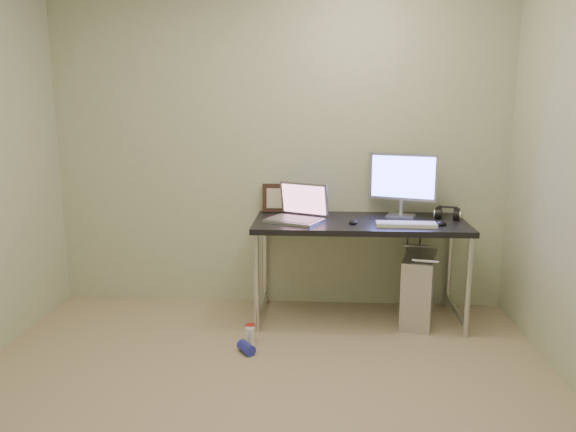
{
  "coord_description": "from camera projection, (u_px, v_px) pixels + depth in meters",
  "views": [
    {
      "loc": [
        0.34,
        -2.57,
        1.6
      ],
      "look_at": [
        0.11,
        1.07,
        0.85
      ],
      "focal_mm": 35.0,
      "sensor_mm": 36.0,
      "label": 1
    }
  ],
  "objects": [
    {
      "name": "webcam",
      "position": [
        306.0,
        201.0,
        4.35
      ],
      "size": [
        0.04,
        0.04,
        0.12
      ],
      "rotation": [
        0.0,
        0.0,
        0.13
      ],
      "color": "silver",
      "rests_on": "desk"
    },
    {
      "name": "picture_frame",
      "position": [
        280.0,
        198.0,
        4.35
      ],
      "size": [
        0.28,
        0.09,
        0.22
      ],
      "primitive_type": "cube",
      "rotation": [
        -0.21,
        0.0,
        0.03
      ],
      "color": "black",
      "rests_on": "desk"
    },
    {
      "name": "wall_back",
      "position": [
        279.0,
        147.0,
        4.32
      ],
      "size": [
        3.5,
        0.02,
        2.5
      ],
      "primitive_type": "cube",
      "color": "beige",
      "rests_on": "ground"
    },
    {
      "name": "can_white",
      "position": [
        250.0,
        336.0,
        3.73
      ],
      "size": [
        0.07,
        0.07,
        0.12
      ],
      "primitive_type": "cylinder",
      "rotation": [
        0.0,
        0.0,
        0.11
      ],
      "color": "white",
      "rests_on": "ground"
    },
    {
      "name": "tower_computer",
      "position": [
        418.0,
        289.0,
        4.1
      ],
      "size": [
        0.32,
        0.52,
        0.53
      ],
      "rotation": [
        0.0,
        0.0,
        -0.25
      ],
      "color": "silver",
      "rests_on": "ground"
    },
    {
      "name": "cable_b",
      "position": [
        418.0,
        261.0,
        4.36
      ],
      "size": [
        0.02,
        0.11,
        0.71
      ],
      "primitive_type": "cylinder",
      "rotation": [
        0.14,
        0.0,
        0.09
      ],
      "color": "black",
      "rests_on": "ground"
    },
    {
      "name": "can_red",
      "position": [
        250.0,
        333.0,
        3.78
      ],
      "size": [
        0.08,
        0.08,
        0.12
      ],
      "primitive_type": "cylinder",
      "rotation": [
        0.0,
        0.0,
        0.12
      ],
      "color": "red",
      "rests_on": "ground"
    },
    {
      "name": "cable_a",
      "position": [
        406.0,
        257.0,
        4.38
      ],
      "size": [
        0.01,
        0.16,
        0.69
      ],
      "primitive_type": "cylinder",
      "rotation": [
        0.21,
        0.0,
        0.0
      ],
      "color": "black",
      "rests_on": "ground"
    },
    {
      "name": "monitor",
      "position": [
        402.0,
        180.0,
        4.15
      ],
      "size": [
        0.49,
        0.21,
        0.47
      ],
      "rotation": [
        0.0,
        0.0,
        -0.33
      ],
      "color": "silver",
      "rests_on": "desk"
    },
    {
      "name": "laptop",
      "position": [
        298.0,
        212.0,
        4.05
      ],
      "size": [
        0.48,
        0.44,
        0.26
      ],
      "rotation": [
        0.0,
        0.0,
        -0.44
      ],
      "color": "silver",
      "rests_on": "desk"
    },
    {
      "name": "headphones",
      "position": [
        447.0,
        215.0,
        4.11
      ],
      "size": [
        0.2,
        0.12,
        0.12
      ],
      "rotation": [
        0.0,
        0.0,
        -0.29
      ],
      "color": "black",
      "rests_on": "desk"
    },
    {
      "name": "mouse_left",
      "position": [
        353.0,
        221.0,
        3.96
      ],
      "size": [
        0.07,
        0.1,
        0.03
      ],
      "primitive_type": "ellipsoid",
      "rotation": [
        0.0,
        0.0,
        -0.07
      ],
      "color": "black",
      "rests_on": "desk"
    },
    {
      "name": "keyboard",
      "position": [
        406.0,
        224.0,
        3.88
      ],
      "size": [
        0.42,
        0.15,
        0.02
      ],
      "primitive_type": "cube",
      "rotation": [
        0.0,
        0.0,
        -0.03
      ],
      "color": "white",
      "rests_on": "desk"
    },
    {
      "name": "can_blue",
      "position": [
        246.0,
        348.0,
        3.62
      ],
      "size": [
        0.13,
        0.15,
        0.07
      ],
      "primitive_type": "cylinder",
      "rotation": [
        1.57,
        0.0,
        0.64
      ],
      "color": "#262CAF",
      "rests_on": "ground"
    },
    {
      "name": "mouse_right",
      "position": [
        441.0,
        222.0,
        3.92
      ],
      "size": [
        0.1,
        0.12,
        0.04
      ],
      "primitive_type": "ellipsoid",
      "rotation": [
        0.0,
        0.0,
        -0.29
      ],
      "color": "black",
      "rests_on": "desk"
    },
    {
      "name": "floor",
      "position": [
        253.0,
        421.0,
        2.86
      ],
      "size": [
        3.5,
        3.5,
        0.0
      ],
      "primitive_type": "plane",
      "color": "tan",
      "rests_on": "ground"
    },
    {
      "name": "desk",
      "position": [
        360.0,
        232.0,
        4.07
      ],
      "size": [
        1.53,
        0.67,
        0.75
      ],
      "color": "black",
      "rests_on": "ground"
    }
  ]
}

